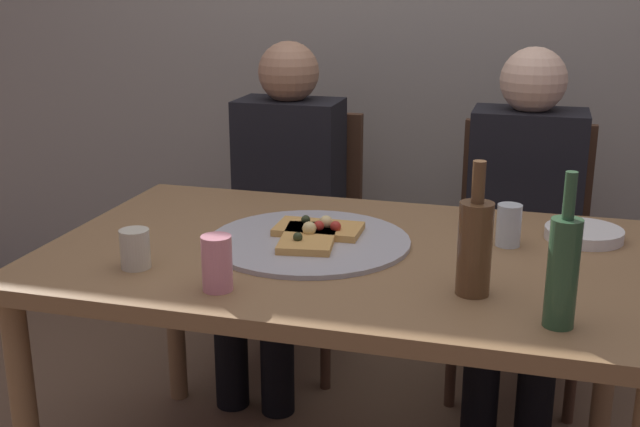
{
  "coord_description": "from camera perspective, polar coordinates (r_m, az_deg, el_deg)",
  "views": [
    {
      "loc": [
        0.44,
        -1.79,
        1.38
      ],
      "look_at": [
        -0.1,
        0.12,
        0.78
      ],
      "focal_mm": 44.34,
      "sensor_mm": 36.0,
      "label": 1
    }
  ],
  "objects": [
    {
      "name": "dining_table",
      "position": [
        1.98,
        1.81,
        -4.71
      ],
      "size": [
        1.48,
        0.91,
        0.73
      ],
      "color": "olive",
      "rests_on": "ground_plane"
    },
    {
      "name": "guest_in_sweater",
      "position": [
        2.74,
        -2.77,
        1.11
      ],
      "size": [
        0.36,
        0.56,
        1.17
      ],
      "rotation": [
        0.0,
        0.0,
        3.14
      ],
      "color": "black",
      "rests_on": "ground_plane"
    },
    {
      "name": "tumbler_far",
      "position": [
        2.02,
        13.47,
        -0.83
      ],
      "size": [
        0.06,
        0.06,
        0.11
      ],
      "primitive_type": "cylinder",
      "color": "silver",
      "rests_on": "dining_table"
    },
    {
      "name": "beer_bottle",
      "position": [
        1.68,
        11.11,
        -2.25
      ],
      "size": [
        0.07,
        0.07,
        0.29
      ],
      "color": "brown",
      "rests_on": "dining_table"
    },
    {
      "name": "wine_bottle",
      "position": [
        1.57,
        17.12,
        -3.86
      ],
      "size": [
        0.06,
        0.06,
        0.31
      ],
      "color": "#2D5133",
      "rests_on": "dining_table"
    },
    {
      "name": "chair_left",
      "position": [
        2.91,
        -1.79,
        -0.53
      ],
      "size": [
        0.44,
        0.44,
        0.9
      ],
      "rotation": [
        0.0,
        0.0,
        3.14
      ],
      "color": "#472D1E",
      "rests_on": "ground_plane"
    },
    {
      "name": "pizza_slice_extra",
      "position": [
        2.04,
        -0.04,
        -1.07
      ],
      "size": [
        0.22,
        0.13,
        0.05
      ],
      "color": "tan",
      "rests_on": "pizza_tray"
    },
    {
      "name": "chair_right",
      "position": [
        2.79,
        14.32,
        -1.87
      ],
      "size": [
        0.44,
        0.44,
        0.9
      ],
      "rotation": [
        0.0,
        0.0,
        3.14
      ],
      "color": "#472D1E",
      "rests_on": "ground_plane"
    },
    {
      "name": "tumbler_near",
      "position": [
        1.87,
        -13.2,
        -2.5
      ],
      "size": [
        0.07,
        0.07,
        0.09
      ],
      "primitive_type": "cylinder",
      "color": "beige",
      "rests_on": "dining_table"
    },
    {
      "name": "pizza_tray",
      "position": [
        2.0,
        -0.78,
        -2.01
      ],
      "size": [
        0.51,
        0.51,
        0.01
      ],
      "primitive_type": "cylinder",
      "color": "#ADADB2",
      "rests_on": "dining_table"
    },
    {
      "name": "plate_stack",
      "position": [
        2.14,
        18.5,
        -1.4
      ],
      "size": [
        0.2,
        0.2,
        0.03
      ],
      "primitive_type": "cylinder",
      "color": "white",
      "rests_on": "dining_table"
    },
    {
      "name": "guest_in_beanie",
      "position": [
        2.6,
        14.41,
        -0.23
      ],
      "size": [
        0.36,
        0.56,
        1.17
      ],
      "rotation": [
        0.0,
        0.0,
        3.14
      ],
      "color": "black",
      "rests_on": "ground_plane"
    },
    {
      "name": "pizza_slice_last",
      "position": [
        1.97,
        -0.84,
        -1.72
      ],
      "size": [
        0.16,
        0.24,
        0.05
      ],
      "color": "tan",
      "rests_on": "pizza_tray"
    },
    {
      "name": "soda_can",
      "position": [
        1.7,
        -7.45,
        -3.58
      ],
      "size": [
        0.07,
        0.07,
        0.12
      ],
      "primitive_type": "cylinder",
      "color": "pink",
      "rests_on": "dining_table"
    }
  ]
}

